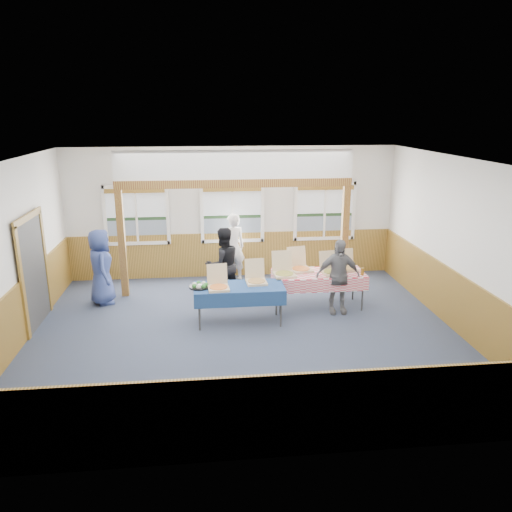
{
  "coord_description": "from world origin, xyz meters",
  "views": [
    {
      "loc": [
        -0.71,
        -8.51,
        3.99
      ],
      "look_at": [
        0.32,
        1.0,
        1.21
      ],
      "focal_mm": 35.0,
      "sensor_mm": 36.0,
      "label": 1
    }
  ],
  "objects_px": {
    "table_left": "(239,289)",
    "woman_white": "(233,248)",
    "table_right": "(319,275)",
    "person_grey": "(338,276)",
    "woman_black": "(223,265)",
    "man_blue": "(101,267)"
  },
  "relations": [
    {
      "from": "table_right",
      "to": "woman_black",
      "type": "bearing_deg",
      "value": 168.88
    },
    {
      "from": "woman_black",
      "to": "man_blue",
      "type": "relative_size",
      "value": 1.0
    },
    {
      "from": "table_left",
      "to": "woman_white",
      "type": "xyz_separation_m",
      "value": [
        0.04,
        2.53,
        0.14
      ]
    },
    {
      "from": "woman_black",
      "to": "person_grey",
      "type": "bearing_deg",
      "value": 136.28
    },
    {
      "from": "woman_white",
      "to": "person_grey",
      "type": "distance_m",
      "value": 2.98
    },
    {
      "from": "woman_white",
      "to": "table_right",
      "type": "bearing_deg",
      "value": 113.95
    },
    {
      "from": "table_right",
      "to": "woman_white",
      "type": "relative_size",
      "value": 1.17
    },
    {
      "from": "table_left",
      "to": "woman_black",
      "type": "bearing_deg",
      "value": 101.1
    },
    {
      "from": "table_left",
      "to": "table_right",
      "type": "height_order",
      "value": "same"
    },
    {
      "from": "table_left",
      "to": "table_right",
      "type": "xyz_separation_m",
      "value": [
        1.72,
        0.65,
        0.0
      ]
    },
    {
      "from": "woman_white",
      "to": "woman_black",
      "type": "relative_size",
      "value": 1.03
    },
    {
      "from": "table_right",
      "to": "person_grey",
      "type": "xyz_separation_m",
      "value": [
        0.31,
        -0.34,
        0.07
      ]
    },
    {
      "from": "table_left",
      "to": "woman_white",
      "type": "distance_m",
      "value": 2.53
    },
    {
      "from": "woman_black",
      "to": "man_blue",
      "type": "xyz_separation_m",
      "value": [
        -2.59,
        0.12,
        -0.0
      ]
    },
    {
      "from": "woman_black",
      "to": "man_blue",
      "type": "distance_m",
      "value": 2.59
    },
    {
      "from": "table_right",
      "to": "man_blue",
      "type": "relative_size",
      "value": 1.21
    },
    {
      "from": "woman_black",
      "to": "table_left",
      "type": "bearing_deg",
      "value": 80.09
    },
    {
      "from": "table_right",
      "to": "person_grey",
      "type": "height_order",
      "value": "person_grey"
    },
    {
      "from": "table_right",
      "to": "man_blue",
      "type": "height_order",
      "value": "man_blue"
    },
    {
      "from": "woman_black",
      "to": "person_grey",
      "type": "xyz_separation_m",
      "value": [
        2.29,
        -0.93,
        -0.04
      ]
    },
    {
      "from": "table_right",
      "to": "woman_white",
      "type": "distance_m",
      "value": 2.52
    },
    {
      "from": "woman_white",
      "to": "woman_black",
      "type": "bearing_deg",
      "value": 59.19
    }
  ]
}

